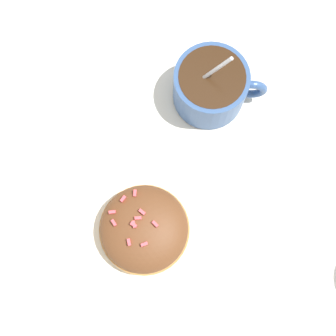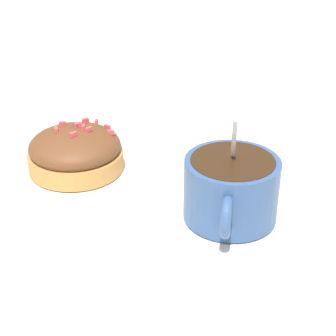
{
  "view_description": "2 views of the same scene",
  "coord_description": "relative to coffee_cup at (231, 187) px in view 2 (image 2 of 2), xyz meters",
  "views": [
    {
      "loc": [
        0.11,
        0.06,
        0.52
      ],
      "look_at": [
        0.02,
        -0.0,
        0.03
      ],
      "focal_mm": 50.0,
      "sensor_mm": 36.0,
      "label": 1
    },
    {
      "loc": [
        -0.3,
        0.35,
        0.28
      ],
      "look_at": [
        -0.02,
        -0.01,
        0.03
      ],
      "focal_mm": 60.0,
      "sensor_mm": 36.0,
      "label": 2
    }
  ],
  "objects": [
    {
      "name": "ground_plane",
      "position": [
        0.09,
        0.01,
        -0.03
      ],
      "size": [
        3.0,
        3.0,
        0.0
      ],
      "primitive_type": "plane",
      "color": "silver"
    },
    {
      "name": "coffee_cup",
      "position": [
        0.0,
        0.0,
        0.0
      ],
      "size": [
        0.08,
        0.1,
        0.1
      ],
      "color": "#335184",
      "rests_on": "paper_napkin"
    },
    {
      "name": "paper_napkin",
      "position": [
        0.09,
        0.01,
        -0.03
      ],
      "size": [
        0.35,
        0.37,
        0.0
      ],
      "color": "white",
      "rests_on": "ground_plane"
    },
    {
      "name": "frosted_pastry",
      "position": [
        0.17,
        0.02,
        -0.01
      ],
      "size": [
        0.1,
        0.1,
        0.05
      ],
      "color": "#C18442",
      "rests_on": "paper_napkin"
    }
  ]
}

